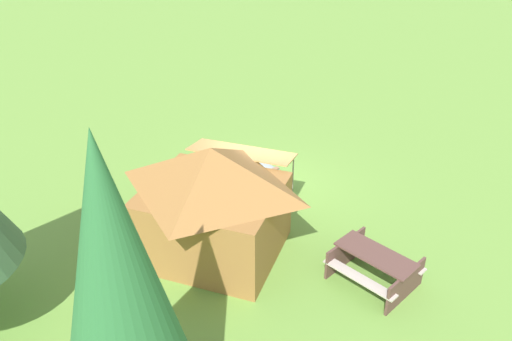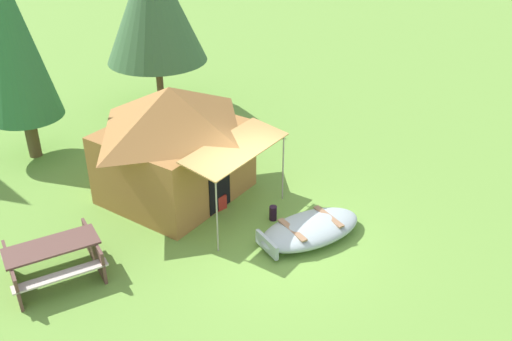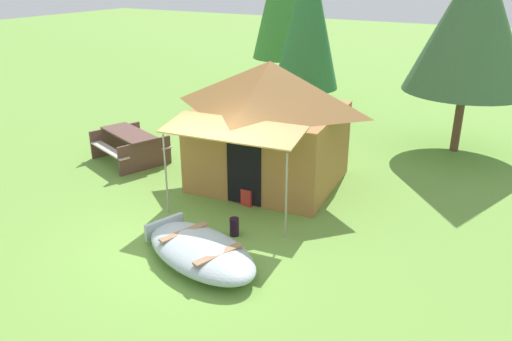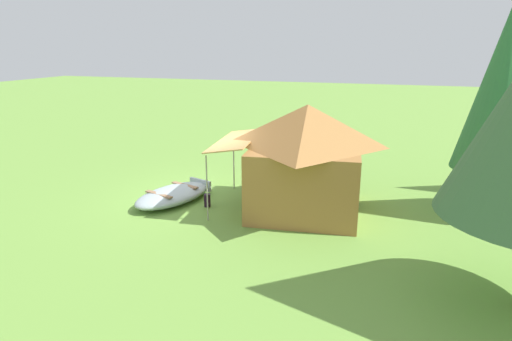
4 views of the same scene
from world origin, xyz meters
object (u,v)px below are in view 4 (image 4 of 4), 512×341
object	(u,v)px
beached_rowboat	(173,195)
cooler_box	(262,200)
picnic_table	(311,157)
pine_tree_far_center	(503,87)
canvas_cabin_tent	(306,156)
fuel_can	(207,200)

from	to	relation	value
beached_rowboat	cooler_box	xyz separation A→B (m)	(-0.44, 2.49, -0.03)
picnic_table	pine_tree_far_center	bearing A→B (deg)	63.50
picnic_table	canvas_cabin_tent	bearing A→B (deg)	8.75
beached_rowboat	picnic_table	bearing A→B (deg)	145.41
canvas_cabin_tent	picnic_table	bearing A→B (deg)	-171.25
pine_tree_far_center	fuel_can	bearing A→B (deg)	-75.28
fuel_can	pine_tree_far_center	distance (m)	7.94
cooler_box	fuel_can	world-z (taller)	cooler_box
canvas_cabin_tent	pine_tree_far_center	world-z (taller)	pine_tree_far_center
beached_rowboat	canvas_cabin_tent	world-z (taller)	canvas_cabin_tent
canvas_cabin_tent	fuel_can	world-z (taller)	canvas_cabin_tent
cooler_box	pine_tree_far_center	size ratio (longest dim) A/B	0.10
fuel_can	canvas_cabin_tent	bearing A→B (deg)	104.48
cooler_box	fuel_can	xyz separation A→B (m)	(0.46, -1.43, -0.01)
beached_rowboat	pine_tree_far_center	bearing A→B (deg)	102.78
canvas_cabin_tent	picnic_table	size ratio (longest dim) A/B	1.93
beached_rowboat	fuel_can	distance (m)	1.06
beached_rowboat	fuel_can	world-z (taller)	beached_rowboat
canvas_cabin_tent	cooler_box	xyz separation A→B (m)	(0.20, -1.12, -1.27)
fuel_can	beached_rowboat	bearing A→B (deg)	-90.83
cooler_box	beached_rowboat	bearing A→B (deg)	-79.95
cooler_box	pine_tree_far_center	distance (m)	6.58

